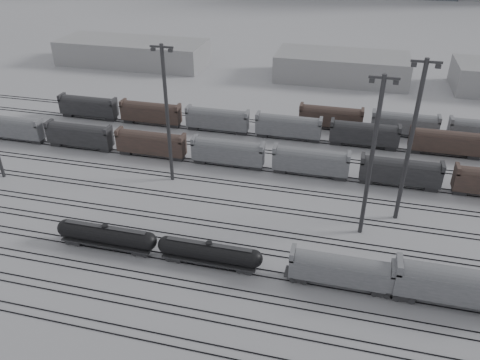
% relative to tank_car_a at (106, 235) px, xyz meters
% --- Properties ---
extents(ground, '(900.00, 900.00, 0.00)m').
position_rel_tank_car_a_xyz_m(ground, '(20.06, -1.00, -2.39)').
color(ground, silver).
rests_on(ground, ground).
extents(tracks, '(220.00, 71.50, 0.16)m').
position_rel_tank_car_a_xyz_m(tracks, '(20.06, 16.50, -2.31)').
color(tracks, black).
rests_on(tracks, ground).
extents(tank_car_a, '(16.70, 2.78, 4.13)m').
position_rel_tank_car_a_xyz_m(tank_car_a, '(0.00, 0.00, 0.00)').
color(tank_car_a, black).
rests_on(tank_car_a, ground).
extents(tank_car_b, '(16.13, 2.69, 3.99)m').
position_rel_tank_car_a_xyz_m(tank_car_b, '(16.74, 0.00, -0.08)').
color(tank_car_b, black).
rests_on(tank_car_b, ground).
extents(hopper_car_a, '(14.28, 2.84, 5.11)m').
position_rel_tank_car_a_xyz_m(hopper_car_a, '(35.85, 0.00, 0.77)').
color(hopper_car_a, black).
rests_on(hopper_car_a, ground).
extents(hopper_car_b, '(16.84, 3.35, 6.02)m').
position_rel_tank_car_a_xyz_m(hopper_car_b, '(51.27, 0.00, 1.33)').
color(hopper_car_b, black).
rests_on(hopper_car_b, ground).
extents(light_mast_b, '(4.25, 0.68, 26.54)m').
position_rel_tank_car_a_xyz_m(light_mast_b, '(1.97, 22.64, 11.69)').
color(light_mast_b, '#353537').
rests_on(light_mast_b, ground).
extents(light_mast_c, '(4.27, 0.68, 26.72)m').
position_rel_tank_car_a_xyz_m(light_mast_c, '(38.40, 13.91, 11.79)').
color(light_mast_c, '#353537').
rests_on(light_mast_c, ground).
extents(light_mast_d, '(4.45, 0.71, 27.79)m').
position_rel_tank_car_a_xyz_m(light_mast_d, '(44.22, 19.62, 12.35)').
color(light_mast_d, '#353537').
rests_on(light_mast_d, ground).
extents(bg_string_near, '(151.00, 3.00, 5.60)m').
position_rel_tank_car_a_xyz_m(bg_string_near, '(28.06, 31.00, 0.41)').
color(bg_string_near, slate).
rests_on(bg_string_near, ground).
extents(bg_string_mid, '(151.00, 3.00, 5.60)m').
position_rel_tank_car_a_xyz_m(bg_string_mid, '(38.06, 47.00, 0.41)').
color(bg_string_mid, black).
rests_on(bg_string_mid, ground).
extents(bg_string_far, '(66.00, 3.00, 5.60)m').
position_rel_tank_car_a_xyz_m(bg_string_far, '(55.56, 55.00, 0.41)').
color(bg_string_far, '#4A362F').
rests_on(bg_string_far, ground).
extents(warehouse_left, '(50.00, 18.00, 8.00)m').
position_rel_tank_car_a_xyz_m(warehouse_left, '(-39.94, 94.00, 1.61)').
color(warehouse_left, gray).
rests_on(warehouse_left, ground).
extents(warehouse_mid, '(40.00, 18.00, 8.00)m').
position_rel_tank_car_a_xyz_m(warehouse_mid, '(30.06, 94.00, 1.61)').
color(warehouse_mid, gray).
rests_on(warehouse_mid, ground).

